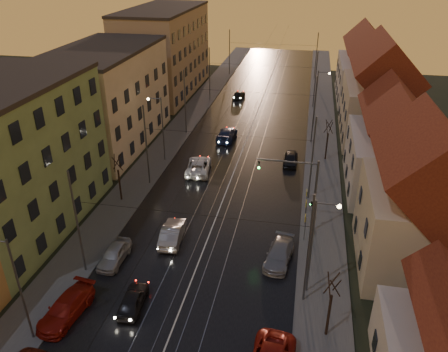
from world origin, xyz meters
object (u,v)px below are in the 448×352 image
Objects in this scene: parked_right_2 at (291,159)px; street_lamp_1 at (317,239)px; driving_car_2 at (199,166)px; traffic_light_mast at (304,187)px; street_lamp_0 at (13,281)px; driving_car_0 at (133,300)px; driving_car_4 at (239,95)px; parked_right_1 at (279,254)px; street_lamp_2 at (160,123)px; driving_car_1 at (172,233)px; parked_left_2 at (66,308)px; driving_car_3 at (227,134)px; parked_left_3 at (114,254)px; street_lamp_3 at (319,93)px.

street_lamp_1 is at bearing -81.90° from parked_right_2.
driving_car_2 is 11.08m from parked_right_2.
traffic_light_mast is 14.58m from parked_right_2.
street_lamp_1 is (18.21, 8.00, 0.00)m from street_lamp_0.
driving_car_4 is at bearing -94.43° from driving_car_0.
driving_car_2 is 1.18× the size of parked_right_1.
traffic_light_mast is 1.51× the size of parked_right_1.
traffic_light_mast is (17.10, -12.00, -0.29)m from street_lamp_2.
parked_left_2 is at bearing 60.06° from driving_car_1.
driving_car_1 is at bearing -117.08° from parked_right_2.
driving_car_0 is 0.69× the size of driving_car_2.
street_lamp_1 is at bearing -43.34° from parked_right_1.
parked_left_2 is 1.05× the size of parked_right_1.
street_lamp_1 is 1.43× the size of driving_car_2.
driving_car_4 is at bearing 107.31° from traffic_light_mast.
street_lamp_0 reaches higher than driving_car_3.
street_lamp_2 reaches higher than parked_left_2.
parked_right_2 is at bearing 70.61° from parked_left_2.
driving_car_3 is at bearing 79.86° from street_lamp_0.
street_lamp_2 reaches higher than driving_car_2.
driving_car_0 is (-11.38, -11.97, -3.94)m from traffic_light_mast.
driving_car_2 reaches higher than driving_car_0.
driving_car_4 is at bearing 111.17° from parked_right_1.
driving_car_0 is 8.36m from driving_car_1.
street_lamp_2 is at bearing -81.79° from driving_car_0.
driving_car_3 is 27.72m from parked_left_3.
driving_car_4 is 52.51m from parked_left_2.
driving_car_2 is at bearing -93.56° from driving_car_0.
driving_car_0 is (5.72, 4.03, -4.23)m from street_lamp_0.
street_lamp_2 is 1.11× the size of traffic_light_mast.
driving_car_2 is at bearing 133.23° from parked_right_1.
parked_left_3 is at bearing -114.25° from street_lamp_3.
driving_car_0 is (-12.49, -3.97, -4.23)m from street_lamp_1.
street_lamp_2 is 17.27m from driving_car_1.
traffic_light_mast is 1.86× the size of driving_car_0.
traffic_light_mast is at bearing -167.22° from driving_car_1.
traffic_light_mast is 40.70m from driving_car_4.
driving_car_1 is 9.53m from parked_right_1.
driving_car_4 is 0.82× the size of parked_right_1.
street_lamp_3 is 1.11× the size of traffic_light_mast.
parked_left_2 is (-16.70, -5.72, -4.16)m from street_lamp_1.
driving_car_3 is at bearing 82.25° from parked_left_3.
street_lamp_3 is at bearing 79.42° from parked_right_2.
parked_right_1 is (9.47, -1.13, -0.10)m from driving_car_1.
parked_right_1 is at bearing 110.05° from driving_car_4.
driving_car_1 is 19.87m from parked_right_2.
parked_left_2 is (1.50, -25.72, -4.16)m from street_lamp_2.
parked_left_3 is (-14.81, -7.36, -3.89)m from traffic_light_mast.
driving_car_0 is 0.96× the size of parked_right_2.
driving_car_1 is (-11.00, -3.62, -3.81)m from traffic_light_mast.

